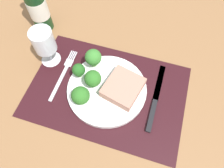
# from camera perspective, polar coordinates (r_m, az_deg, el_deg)

# --- Properties ---
(ground_plane) EXTENTS (1.40, 1.10, 0.03)m
(ground_plane) POSITION_cam_1_polar(r_m,az_deg,el_deg) (0.65, -1.35, -2.54)
(ground_plane) COLOR brown
(placemat) EXTENTS (0.47, 0.32, 0.00)m
(placemat) POSITION_cam_1_polar(r_m,az_deg,el_deg) (0.64, -1.38, -1.89)
(placemat) COLOR black
(placemat) RESTS_ON ground_plane
(plate) EXTENTS (0.24, 0.24, 0.02)m
(plate) POSITION_cam_1_polar(r_m,az_deg,el_deg) (0.63, -1.40, -1.51)
(plate) COLOR white
(plate) RESTS_ON placemat
(steak) EXTENTS (0.12, 0.13, 0.03)m
(steak) POSITION_cam_1_polar(r_m,az_deg,el_deg) (0.61, 3.05, -0.97)
(steak) COLOR tan
(steak) RESTS_ON plate
(broccoli_back_left) EXTENTS (0.05, 0.05, 0.06)m
(broccoli_back_left) POSITION_cam_1_polar(r_m,az_deg,el_deg) (0.63, -5.16, 7.25)
(broccoli_back_left) COLOR #6B994C
(broccoli_back_left) RESTS_ON plate
(broccoli_near_fork) EXTENTS (0.05, 0.05, 0.06)m
(broccoli_near_fork) POSITION_cam_1_polar(r_m,az_deg,el_deg) (0.58, -8.63, -3.16)
(broccoli_near_fork) COLOR #5B8942
(broccoli_near_fork) RESTS_ON plate
(broccoli_near_steak) EXTENTS (0.05, 0.05, 0.06)m
(broccoli_near_steak) POSITION_cam_1_polar(r_m,az_deg,el_deg) (0.60, -5.30, 1.42)
(broccoli_near_steak) COLOR #5B8942
(broccoli_near_steak) RESTS_ON plate
(broccoli_center) EXTENTS (0.04, 0.04, 0.05)m
(broccoli_center) POSITION_cam_1_polar(r_m,az_deg,el_deg) (0.62, -9.12, 3.78)
(broccoli_center) COLOR #5B8942
(broccoli_center) RESTS_ON plate
(fork) EXTENTS (0.02, 0.19, 0.01)m
(fork) POSITION_cam_1_polar(r_m,az_deg,el_deg) (0.68, -13.17, 2.72)
(fork) COLOR silver
(fork) RESTS_ON placemat
(knife) EXTENTS (0.02, 0.23, 0.01)m
(knife) POSITION_cam_1_polar(r_m,az_deg,el_deg) (0.63, 11.65, -4.83)
(knife) COLOR black
(knife) RESTS_ON placemat
(wine_bottle) EXTENTS (0.07, 0.07, 0.29)m
(wine_bottle) POSITION_cam_1_polar(r_m,az_deg,el_deg) (0.76, -20.05, 19.87)
(wine_bottle) COLOR #143819
(wine_bottle) RESTS_ON ground_plane
(wine_glass) EXTENTS (0.07, 0.07, 0.13)m
(wine_glass) POSITION_cam_1_polar(r_m,az_deg,el_deg) (0.66, -18.14, 10.72)
(wine_glass) COLOR silver
(wine_glass) RESTS_ON ground_plane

